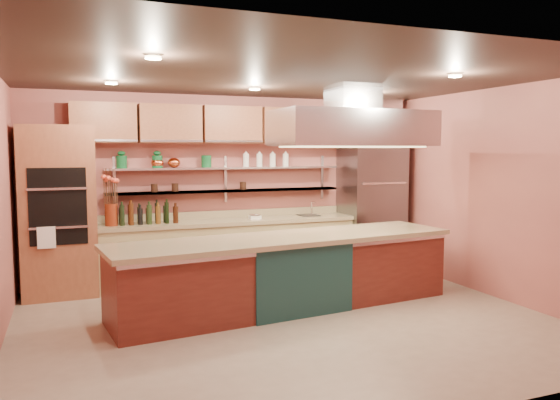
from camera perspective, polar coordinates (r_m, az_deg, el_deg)
name	(u,v)px	position (r m, az deg, el deg)	size (l,w,h in m)	color
floor	(289,323)	(6.44, 0.94, -12.71)	(6.00, 5.00, 0.02)	gray
ceiling	(289,75)	(6.18, 0.98, 12.92)	(6.00, 5.00, 0.02)	black
wall_back	(228,187)	(8.51, -5.44, 1.36)	(6.00, 0.04, 2.80)	#A7584F
wall_front	(424,232)	(3.97, 14.80, -3.28)	(6.00, 0.04, 2.80)	#A7584F
wall_right	(498,193)	(7.80, 21.82, 0.64)	(0.04, 5.00, 2.80)	#A7584F
oven_stack	(59,212)	(7.89, -22.13, -1.14)	(0.95, 0.64, 2.30)	brown
refrigerator	(371,206)	(9.15, 9.53, -0.62)	(0.95, 0.72, 2.10)	slate
back_counter	(231,250)	(8.33, -5.14, -5.22)	(3.84, 0.64, 0.93)	tan
wall_shelf_lower	(227,191)	(8.38, -5.52, 0.95)	(3.60, 0.26, 0.03)	silver
wall_shelf_upper	(227,168)	(8.36, -5.54, 3.34)	(3.60, 0.26, 0.03)	silver
upper_cabinets	(231,125)	(8.33, -5.15, 7.81)	(4.60, 0.36, 0.55)	brown
range_hood	(352,128)	(7.10, 7.55, 7.42)	(2.00, 1.00, 0.45)	silver
ceiling_downlights	(283,80)	(6.36, 0.28, 12.43)	(4.00, 2.80, 0.02)	#FFE5A5
island	(287,272)	(6.87, 0.72, -7.55)	(4.33, 0.94, 0.90)	maroon
flower_vase	(111,215)	(7.89, -17.21, -1.48)	(0.17, 0.17, 0.31)	maroon
oil_bottle_cluster	(149,214)	(7.94, -13.55, -1.45)	(0.86, 0.25, 0.28)	black
kitchen_scale	(255,216)	(8.31, -2.64, -1.65)	(0.17, 0.13, 0.09)	white
bar_faucet	(312,208)	(8.76, 3.32, -0.89)	(0.03, 0.03, 0.22)	white
copper_kettle	(174,163)	(8.17, -11.02, 3.85)	(0.18, 0.18, 0.15)	#D96032
green_canister	(206,161)	(8.27, -7.70, 4.03)	(0.15, 0.15, 0.18)	#104E25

